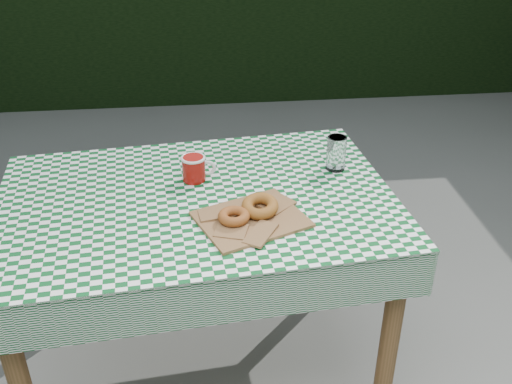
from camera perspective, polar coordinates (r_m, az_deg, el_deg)
The scene contains 7 objects.
table at distance 2.06m, azimuth -5.20°, elevation -9.69°, with size 1.20×0.80×0.75m, color brown.
tablecloth at distance 1.85m, azimuth -5.74°, elevation -0.65°, with size 1.22×0.82×0.01m, color #0B491E.
paper_bag at distance 1.72m, azimuth -0.47°, elevation -2.57°, with size 0.29×0.24×0.02m, color olive.
bagel_front at distance 1.69m, azimuth -2.16°, elevation -2.36°, with size 0.09×0.09×0.03m, color brown.
bagel_back at distance 1.73m, azimuth 0.38°, elevation -1.37°, with size 0.11×0.11×0.03m, color brown.
coffee_mug at distance 1.93m, azimuth -6.03°, elevation 2.27°, with size 0.15×0.15×0.08m, color maroon, non-canonical shape.
drinking_glass at distance 2.00m, azimuth 7.75°, elevation 3.74°, with size 0.06×0.06×0.12m, color white.
Camera 1 is at (0.15, -1.41, 1.70)m, focal length 41.46 mm.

